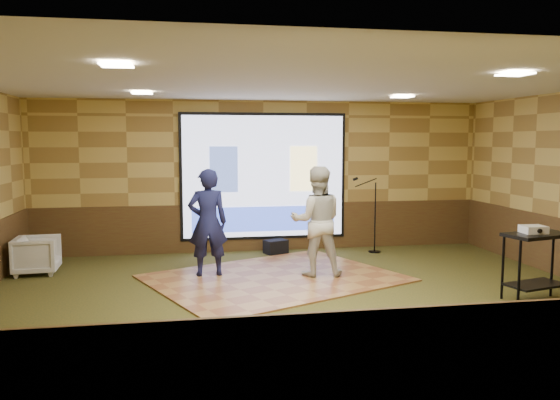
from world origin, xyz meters
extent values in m
plane|color=#2C3518|center=(0.00, 0.00, 0.00)|extent=(9.00, 9.00, 0.00)
cube|color=tan|center=(0.00, 3.50, 1.50)|extent=(9.00, 0.04, 3.00)
cube|color=tan|center=(0.00, -3.50, 1.50)|extent=(9.00, 0.04, 3.00)
cube|color=beige|center=(0.00, 0.00, 3.00)|extent=(9.00, 7.00, 0.04)
cube|color=#492A18|center=(0.00, 3.48, 0.47)|extent=(9.00, 0.04, 0.95)
cube|color=#492A18|center=(0.00, -3.48, 0.47)|extent=(9.00, 0.04, 0.95)
cube|color=black|center=(0.00, 3.45, 1.50)|extent=(3.32, 0.03, 2.52)
cube|color=silver|center=(0.00, 3.42, 1.50)|extent=(3.20, 0.02, 2.40)
cube|color=#3A4B81|center=(-0.80, 3.40, 1.65)|extent=(0.55, 0.01, 0.90)
cube|color=#FFEA93|center=(0.80, 3.40, 1.65)|extent=(0.55, 0.01, 0.90)
cube|color=blue|center=(0.00, 3.40, 0.65)|extent=(2.88, 0.01, 0.50)
cube|color=#F8E0BA|center=(-2.20, 1.80, 2.97)|extent=(0.32, 0.32, 0.02)
cube|color=#F8E0BA|center=(2.20, 1.80, 2.97)|extent=(0.32, 0.32, 0.02)
cube|color=#F8E0BA|center=(-2.20, -1.50, 2.97)|extent=(0.32, 0.32, 0.02)
cube|color=#F8E0BA|center=(2.20, -1.50, 2.97)|extent=(0.32, 0.32, 0.02)
cube|color=#9F6F3A|center=(-0.15, 1.16, 0.01)|extent=(4.55, 4.10, 0.03)
imported|color=#151944|center=(-1.20, 1.49, 0.90)|extent=(0.66, 0.45, 1.74)
imported|color=beige|center=(0.54, 1.21, 0.91)|extent=(0.95, 0.79, 1.78)
cylinder|color=black|center=(2.81, -0.85, 0.45)|extent=(0.04, 0.04, 0.91)
cylinder|color=black|center=(2.81, -0.47, 0.45)|extent=(0.04, 0.04, 0.91)
cylinder|color=black|center=(3.58, -0.47, 0.45)|extent=(0.04, 0.04, 0.91)
cube|color=black|center=(3.19, -0.66, 0.93)|extent=(0.91, 0.48, 0.05)
cube|color=black|center=(3.19, -0.66, 0.24)|extent=(0.81, 0.43, 0.03)
cube|color=silver|center=(3.13, -0.65, 1.01)|extent=(0.32, 0.27, 0.10)
cylinder|color=black|center=(2.14, 2.91, 0.01)|extent=(0.24, 0.24, 0.02)
cylinder|color=black|center=(2.14, 2.91, 0.70)|extent=(0.02, 0.02, 1.39)
cylinder|color=black|center=(1.94, 2.91, 1.39)|extent=(0.44, 0.02, 0.18)
cylinder|color=black|center=(1.73, 2.91, 1.47)|extent=(0.10, 0.05, 0.08)
imported|color=gray|center=(-4.00, 2.17, 0.32)|extent=(0.73, 0.71, 0.63)
cube|color=black|center=(0.19, 3.13, 0.13)|extent=(0.50, 0.43, 0.27)
camera|label=1|loc=(-1.53, -7.30, 2.22)|focal=35.00mm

